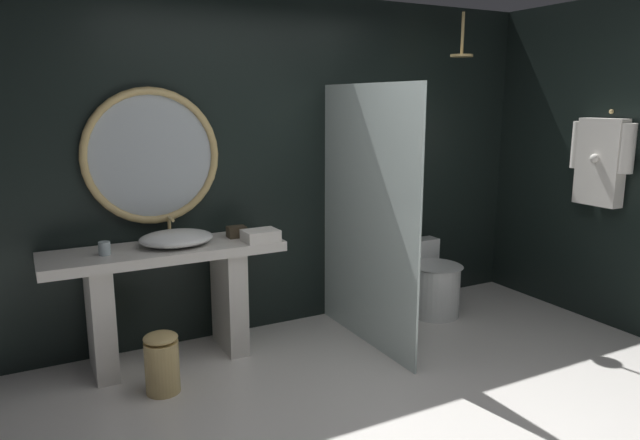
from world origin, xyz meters
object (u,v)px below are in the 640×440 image
round_wall_mirror (152,157)px  waste_bin (162,362)px  vessel_sink (176,238)px  tumbler_cup (105,248)px  tissue_box (237,232)px  hanging_bathrobe (601,158)px  toilet (431,283)px  rain_shower_head (462,51)px  folded_hand_towel (261,236)px

round_wall_mirror → waste_bin: (-0.16, -0.68, -1.22)m
vessel_sink → round_wall_mirror: 0.60m
tumbler_cup → waste_bin: 0.82m
vessel_sink → tumbler_cup: size_ratio=5.78×
vessel_sink → tissue_box: (0.45, 0.04, -0.01)m
vessel_sink → tumbler_cup: 0.48m
vessel_sink → hanging_bathrobe: 3.30m
toilet → vessel_sink: bearing=176.9°
round_wall_mirror → rain_shower_head: 2.60m
tumbler_cup → waste_bin: bearing=-60.3°
toilet → tumbler_cup: bearing=178.2°
vessel_sink → folded_hand_towel: 0.58m
waste_bin → folded_hand_towel: 1.08m
waste_bin → folded_hand_towel: (0.80, 0.29, 0.67)m
round_wall_mirror → toilet: 2.52m
vessel_sink → waste_bin: size_ratio=1.28×
round_wall_mirror → rain_shower_head: bearing=-7.7°
rain_shower_head → hanging_bathrobe: 1.39m
hanging_bathrobe → toilet: 1.68m
rain_shower_head → hanging_bathrobe: bearing=-45.9°
tumbler_cup → rain_shower_head: size_ratio=0.25×
waste_bin → rain_shower_head: bearing=7.7°
rain_shower_head → folded_hand_towel: (-1.81, -0.06, -1.33)m
vessel_sink → rain_shower_head: 2.72m
rain_shower_head → toilet: 1.95m
vessel_sink → hanging_bathrobe: (3.14, -0.89, 0.48)m
tumbler_cup → rain_shower_head: rain_shower_head is taller
round_wall_mirror → tumbler_cup: bearing=-145.6°
rain_shower_head → round_wall_mirror: bearing=172.3°
tumbler_cup → folded_hand_towel: size_ratio=0.36×
vessel_sink → waste_bin: (-0.24, -0.45, -0.68)m
folded_hand_towel → hanging_bathrobe: bearing=-15.9°
round_wall_mirror → hanging_bathrobe: round_wall_mirror is taller
tissue_box → round_wall_mirror: size_ratio=0.14×
vessel_sink → folded_hand_towel: size_ratio=2.07×
rain_shower_head → folded_hand_towel: bearing=-178.2°
vessel_sink → tissue_box: size_ratio=3.89×
tumbler_cup → tissue_box: 0.93m
tissue_box → rain_shower_head: 2.34m
rain_shower_head → waste_bin: size_ratio=0.89×
tumbler_cup → waste_bin: size_ratio=0.22×
vessel_sink → toilet: vessel_sink is taller
vessel_sink → toilet: bearing=-3.1°
round_wall_mirror → waste_bin: size_ratio=2.42×
folded_hand_towel → vessel_sink: bearing=164.5°
tumbler_cup → waste_bin: (0.24, -0.41, -0.67)m
tissue_box → rain_shower_head: rain_shower_head is taller
tissue_box → tumbler_cup: bearing=-175.4°
rain_shower_head → waste_bin: rain_shower_head is taller
tumbler_cup → rain_shower_head: 3.14m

